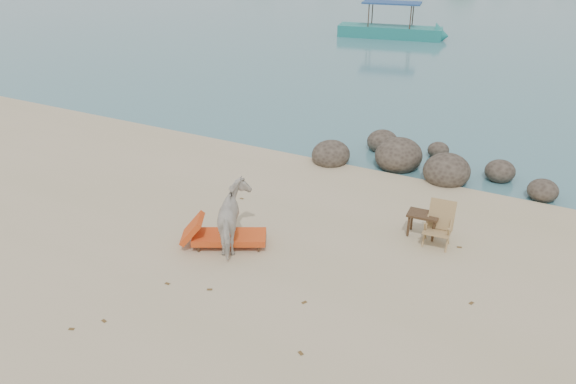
# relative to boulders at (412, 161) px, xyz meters

# --- Properties ---
(boulders) EXTENTS (6.28, 2.80, 0.96)m
(boulders) POSITION_rel_boulders_xyz_m (0.00, 0.00, 0.00)
(boulders) COLOR #322921
(boulders) RESTS_ON ground
(cow) EXTENTS (1.33, 1.62, 1.25)m
(cow) POSITION_rel_boulders_xyz_m (-2.06, -5.58, 0.44)
(cow) COLOR silver
(cow) RESTS_ON ground
(side_table) EXTENTS (0.66, 0.45, 0.52)m
(side_table) POSITION_rel_boulders_xyz_m (1.22, -3.45, 0.07)
(side_table) COLOR #312013
(side_table) RESTS_ON ground
(lounge_chair) EXTENTS (1.95, 1.43, 0.56)m
(lounge_chair) POSITION_rel_boulders_xyz_m (-2.17, -5.66, 0.09)
(lounge_chair) COLOR #DB5819
(lounge_chair) RESTS_ON ground
(deck_chair) EXTENTS (0.62, 0.67, 0.89)m
(deck_chair) POSITION_rel_boulders_xyz_m (1.58, -3.70, 0.26)
(deck_chair) COLOR #9F824F
(deck_chair) RESTS_ON ground
(boat_near) EXTENTS (6.56, 2.56, 3.12)m
(boat_near) POSITION_rel_boulders_xyz_m (-6.40, 17.44, 1.37)
(boat_near) COLOR #1E7A75
(boat_near) RESTS_ON water
(dead_leaves) EXTENTS (7.08, 5.63, 0.00)m
(dead_leaves) POSITION_rel_boulders_xyz_m (-0.64, -6.48, -0.19)
(dead_leaves) COLOR brown
(dead_leaves) RESTS_ON ground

